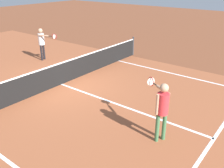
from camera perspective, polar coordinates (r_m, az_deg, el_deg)
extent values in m
plane|color=brown|center=(10.91, -11.44, -0.06)|extent=(60.00, 60.00, 0.00)
cube|color=#9E5433|center=(10.91, -11.44, -0.05)|extent=(10.62, 24.40, 0.00)
cube|color=white|center=(7.82, 22.21, -11.47)|extent=(8.22, 0.10, 0.01)
cube|color=white|center=(8.93, 2.35, -5.01)|extent=(0.10, 6.40, 0.01)
cylinder|color=#33383D|center=(14.72, 4.81, 8.62)|extent=(0.09, 0.09, 1.07)
cube|color=black|center=(10.74, -11.63, 2.17)|extent=(11.05, 0.02, 0.91)
cube|color=white|center=(10.58, -11.84, 4.60)|extent=(11.05, 0.03, 0.05)
cylinder|color=#3F7247|center=(7.06, 10.27, -9.79)|extent=(0.11, 0.11, 0.85)
cylinder|color=#3F7247|center=(7.17, 11.78, -9.38)|extent=(0.11, 0.11, 0.85)
cylinder|color=red|center=(6.75, 11.50, -4.41)|extent=(0.32, 0.32, 0.60)
sphere|color=tan|center=(6.56, 11.81, -0.88)|extent=(0.24, 0.24, 0.24)
cylinder|color=tan|center=(6.66, 10.28, -4.62)|extent=(0.08, 0.08, 0.58)
cylinder|color=tan|center=(6.95, 11.54, -1.32)|extent=(0.36, 0.54, 0.08)
cylinder|color=black|center=(7.25, 9.82, -0.11)|extent=(0.13, 0.20, 0.03)
torus|color=red|center=(7.44, 8.86, 0.56)|extent=(0.16, 0.26, 0.28)
cylinder|color=silver|center=(7.44, 8.86, 0.56)|extent=(0.22, 0.13, 0.25)
cylinder|color=black|center=(14.41, -15.26, 7.11)|extent=(0.11, 0.11, 0.85)
cylinder|color=black|center=(14.24, -15.75, 6.86)|extent=(0.11, 0.11, 0.85)
cylinder|color=white|center=(14.15, -15.82, 9.80)|extent=(0.32, 0.32, 0.60)
sphere|color=tan|center=(14.06, -16.02, 11.60)|extent=(0.24, 0.24, 0.24)
cylinder|color=tan|center=(14.28, -15.44, 10.00)|extent=(0.08, 0.08, 0.58)
cylinder|color=tan|center=(13.80, -15.32, 10.59)|extent=(0.26, 0.58, 0.08)
cylinder|color=black|center=(13.58, -13.90, 10.54)|extent=(0.10, 0.22, 0.03)
torus|color=red|center=(13.45, -13.03, 10.50)|extent=(0.11, 0.27, 0.28)
cylinder|color=silver|center=(13.45, -13.03, 10.50)|extent=(0.24, 0.08, 0.25)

